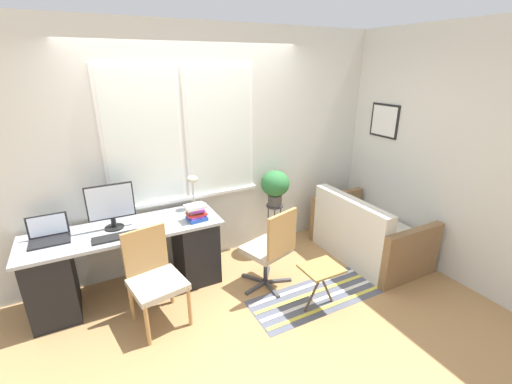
# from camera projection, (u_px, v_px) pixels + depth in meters

# --- Properties ---
(ground_plane) EXTENTS (14.00, 14.00, 0.00)m
(ground_plane) POSITION_uv_depth(u_px,v_px,m) (224.00, 284.00, 3.78)
(ground_plane) COLOR tan
(wall_back_with_window) EXTENTS (9.00, 0.12, 2.70)m
(wall_back_with_window) POSITION_uv_depth(u_px,v_px,m) (195.00, 151.00, 3.87)
(wall_back_with_window) COLOR silver
(wall_back_with_window) RESTS_ON ground_plane
(wall_right_with_picture) EXTENTS (0.08, 9.00, 2.70)m
(wall_right_with_picture) POSITION_uv_depth(u_px,v_px,m) (393.00, 142.00, 4.33)
(wall_right_with_picture) COLOR silver
(wall_right_with_picture) RESTS_ON ground_plane
(desk) EXTENTS (1.88, 0.62, 0.75)m
(desk) POSITION_uv_depth(u_px,v_px,m) (129.00, 260.00, 3.50)
(desk) COLOR #9EA3A8
(desk) RESTS_ON ground_plane
(laptop) EXTENTS (0.34, 0.24, 0.23)m
(laptop) POSITION_uv_depth(u_px,v_px,m) (49.00, 236.00, 3.14)
(laptop) COLOR black
(laptop) RESTS_ON desk
(monitor) EXTENTS (0.44, 0.18, 0.46)m
(monitor) POSITION_uv_depth(u_px,v_px,m) (111.00, 205.00, 3.31)
(monitor) COLOR black
(monitor) RESTS_ON desk
(keyboard) EXTENTS (0.42, 0.15, 0.02)m
(keyboard) POSITION_uv_depth(u_px,v_px,m) (116.00, 237.00, 3.20)
(keyboard) COLOR black
(keyboard) RESTS_ON desk
(mouse) EXTENTS (0.04, 0.07, 0.03)m
(mouse) POSITION_uv_depth(u_px,v_px,m) (147.00, 230.00, 3.33)
(mouse) COLOR black
(mouse) RESTS_ON desk
(desk_lamp) EXTENTS (0.16, 0.16, 0.38)m
(desk_lamp) POSITION_uv_depth(u_px,v_px,m) (193.00, 186.00, 3.76)
(desk_lamp) COLOR #BCB299
(desk_lamp) RESTS_ON desk
(book_stack) EXTENTS (0.22, 0.19, 0.17)m
(book_stack) POSITION_uv_depth(u_px,v_px,m) (196.00, 213.00, 3.54)
(book_stack) COLOR #2851B2
(book_stack) RESTS_ON desk
(desk_chair_wooden) EXTENTS (0.52, 0.53, 0.89)m
(desk_chair_wooden) POSITION_uv_depth(u_px,v_px,m) (154.00, 276.00, 3.12)
(desk_chair_wooden) COLOR #B2844C
(desk_chair_wooden) RESTS_ON ground_plane
(office_chair_swivel) EXTENTS (0.57, 0.56, 0.92)m
(office_chair_swivel) POSITION_uv_depth(u_px,v_px,m) (271.00, 248.00, 3.58)
(office_chair_swivel) COLOR #47474C
(office_chair_swivel) RESTS_ON ground_plane
(couch_loveseat) EXTENTS (0.82, 1.35, 0.82)m
(couch_loveseat) POSITION_uv_depth(u_px,v_px,m) (366.00, 235.00, 4.26)
(couch_loveseat) COLOR silver
(couch_loveseat) RESTS_ON ground_plane
(plant_stand) EXTENTS (0.22, 0.22, 0.61)m
(plant_stand) POSITION_uv_depth(u_px,v_px,m) (275.00, 212.00, 4.34)
(plant_stand) COLOR #333338
(plant_stand) RESTS_ON ground_plane
(potted_plant) EXTENTS (0.35, 0.35, 0.45)m
(potted_plant) POSITION_uv_depth(u_px,v_px,m) (275.00, 185.00, 4.21)
(potted_plant) COLOR #514C47
(potted_plant) RESTS_ON plant_stand
(floor_rug_striped) EXTENTS (1.43, 0.55, 0.01)m
(floor_rug_striped) POSITION_uv_depth(u_px,v_px,m) (316.00, 296.00, 3.58)
(floor_rug_striped) COLOR #565B6B
(floor_rug_striped) RESTS_ON ground_plane
(folding_stool) EXTENTS (0.37, 0.32, 0.46)m
(folding_stool) POSITION_uv_depth(u_px,v_px,m) (321.00, 272.00, 3.29)
(folding_stool) COLOR olive
(folding_stool) RESTS_ON ground_plane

